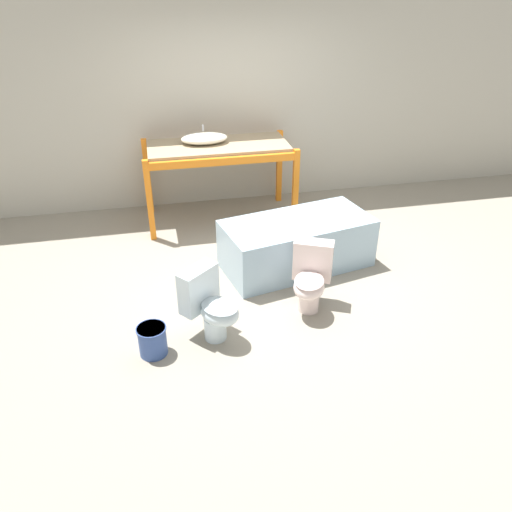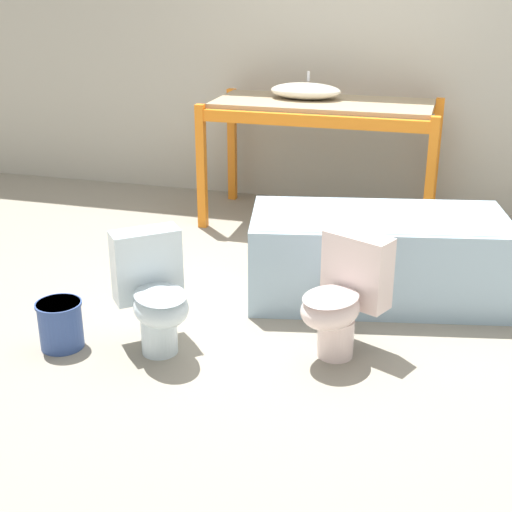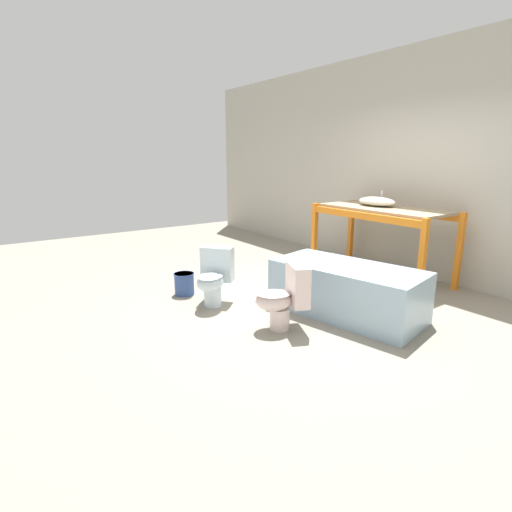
{
  "view_description": "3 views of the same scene",
  "coord_description": "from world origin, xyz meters",
  "px_view_note": "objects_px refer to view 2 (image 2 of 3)",
  "views": [
    {
      "loc": [
        -1.09,
        -4.59,
        2.94
      ],
      "look_at": [
        -0.26,
        -0.74,
        0.64
      ],
      "focal_mm": 35.0,
      "sensor_mm": 36.0,
      "label": 1
    },
    {
      "loc": [
        0.78,
        -4.27,
        2.0
      ],
      "look_at": [
        -0.24,
        -0.67,
        0.49
      ],
      "focal_mm": 50.0,
      "sensor_mm": 36.0,
      "label": 2
    },
    {
      "loc": [
        3.17,
        -3.16,
        1.7
      ],
      "look_at": [
        -0.38,
        -0.64,
        0.61
      ],
      "focal_mm": 28.0,
      "sensor_mm": 36.0,
      "label": 3
    }
  ],
  "objects_px": {
    "toilet_near": "(343,296)",
    "bucket_white": "(60,324)",
    "sink_basin": "(306,91)",
    "toilet_far": "(155,293)",
    "bathtub_main": "(378,251)"
  },
  "relations": [
    {
      "from": "bathtub_main",
      "to": "bucket_white",
      "type": "bearing_deg",
      "value": -156.36
    },
    {
      "from": "toilet_far",
      "to": "bucket_white",
      "type": "height_order",
      "value": "toilet_far"
    },
    {
      "from": "toilet_near",
      "to": "bucket_white",
      "type": "xyz_separation_m",
      "value": [
        -1.54,
        -0.37,
        -0.2
      ]
    },
    {
      "from": "bathtub_main",
      "to": "bucket_white",
      "type": "xyz_separation_m",
      "value": [
        -1.63,
        -1.17,
        -0.18
      ]
    },
    {
      "from": "toilet_near",
      "to": "toilet_far",
      "type": "height_order",
      "value": "same"
    },
    {
      "from": "toilet_near",
      "to": "bucket_white",
      "type": "height_order",
      "value": "toilet_near"
    },
    {
      "from": "bathtub_main",
      "to": "bucket_white",
      "type": "relative_size",
      "value": 6.31
    },
    {
      "from": "sink_basin",
      "to": "bathtub_main",
      "type": "xyz_separation_m",
      "value": [
        0.81,
        -1.46,
        -0.76
      ]
    },
    {
      "from": "sink_basin",
      "to": "bathtub_main",
      "type": "height_order",
      "value": "sink_basin"
    },
    {
      "from": "sink_basin",
      "to": "toilet_far",
      "type": "bearing_deg",
      "value": -96.76
    },
    {
      "from": "bathtub_main",
      "to": "toilet_far",
      "type": "height_order",
      "value": "toilet_far"
    },
    {
      "from": "bathtub_main",
      "to": "toilet_near",
      "type": "xyz_separation_m",
      "value": [
        -0.1,
        -0.8,
        0.02
      ]
    },
    {
      "from": "toilet_near",
      "to": "sink_basin",
      "type": "bearing_deg",
      "value": 132.43
    },
    {
      "from": "sink_basin",
      "to": "toilet_far",
      "type": "height_order",
      "value": "sink_basin"
    },
    {
      "from": "sink_basin",
      "to": "bucket_white",
      "type": "distance_m",
      "value": 2.91
    }
  ]
}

